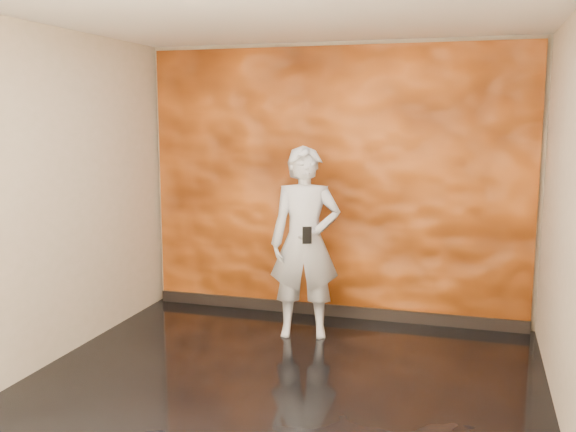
% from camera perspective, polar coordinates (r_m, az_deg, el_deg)
% --- Properties ---
extents(room, '(4.02, 4.02, 2.81)m').
position_cam_1_polar(room, '(4.67, -1.06, 0.66)').
color(room, black).
rests_on(room, ground).
extents(feature_wall, '(3.90, 0.06, 2.75)m').
position_cam_1_polar(feature_wall, '(6.55, 4.13, 2.84)').
color(feature_wall, orange).
rests_on(feature_wall, ground).
extents(baseboard, '(3.90, 0.04, 0.12)m').
position_cam_1_polar(baseboard, '(6.78, 3.93, -8.36)').
color(baseboard, black).
rests_on(baseboard, ground).
extents(man, '(0.73, 0.56, 1.79)m').
position_cam_1_polar(man, '(6.00, 1.53, -2.37)').
color(man, '#A3A8B4').
rests_on(man, ground).
extents(phone, '(0.08, 0.05, 0.16)m').
position_cam_1_polar(phone, '(5.73, 1.70, -1.72)').
color(phone, black).
rests_on(phone, man).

